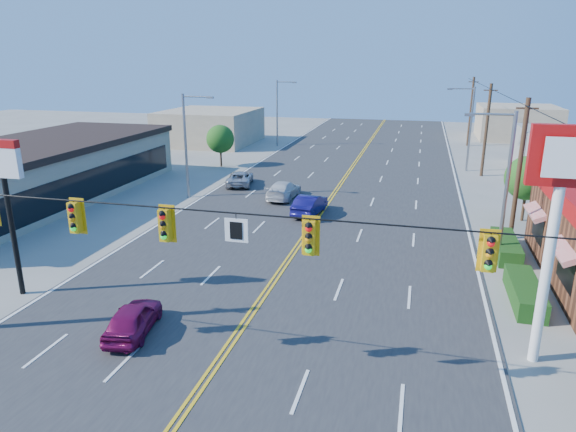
% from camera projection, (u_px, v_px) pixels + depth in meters
% --- Properties ---
extents(ground, '(160.00, 160.00, 0.00)m').
position_uv_depth(ground, '(208.00, 378.00, 17.60)').
color(ground, gray).
rests_on(ground, ground).
extents(road, '(20.00, 120.00, 0.06)m').
position_uv_depth(road, '(320.00, 214.00, 36.10)').
color(road, '#2D2D30').
rests_on(road, ground).
extents(signal_span, '(24.32, 0.34, 9.00)m').
position_uv_depth(signal_span, '(198.00, 244.00, 16.20)').
color(signal_span, '#47301E').
rests_on(signal_span, ground).
extents(kfc_pylon, '(2.20, 0.36, 8.50)m').
position_uv_depth(kfc_pylon, '(558.00, 200.00, 16.89)').
color(kfc_pylon, white).
rests_on(kfc_pylon, ground).
extents(strip_mall, '(10.40, 26.40, 4.40)m').
position_uv_depth(strip_mall, '(31.00, 172.00, 38.88)').
color(strip_mall, tan).
rests_on(strip_mall, ground).
extents(pizza_hut_sign, '(1.90, 0.30, 6.85)m').
position_uv_depth(pizza_hut_sign, '(5.00, 185.00, 22.42)').
color(pizza_hut_sign, black).
rests_on(pizza_hut_sign, ground).
extents(streetlight_se, '(2.55, 0.25, 8.00)m').
position_uv_depth(streetlight_se, '(504.00, 179.00, 26.64)').
color(streetlight_se, gray).
rests_on(streetlight_se, ground).
extents(streetlight_ne, '(2.55, 0.25, 8.00)m').
position_uv_depth(streetlight_ne, '(469.00, 124.00, 48.85)').
color(streetlight_ne, gray).
rests_on(streetlight_ne, ground).
extents(streetlight_sw, '(2.55, 0.25, 8.00)m').
position_uv_depth(streetlight_sw, '(188.00, 140.00, 39.23)').
color(streetlight_sw, gray).
rests_on(streetlight_sw, ground).
extents(streetlight_nw, '(2.55, 0.25, 8.00)m').
position_uv_depth(streetlight_nw, '(279.00, 109.00, 63.29)').
color(streetlight_nw, gray).
rests_on(streetlight_nw, ground).
extents(utility_pole_near, '(0.28, 0.28, 8.40)m').
position_uv_depth(utility_pole_near, '(519.00, 171.00, 30.10)').
color(utility_pole_near, '#47301E').
rests_on(utility_pole_near, ground).
extents(utility_pole_mid, '(0.28, 0.28, 8.40)m').
position_uv_depth(utility_pole_mid, '(486.00, 131.00, 46.76)').
color(utility_pole_mid, '#47301E').
rests_on(utility_pole_mid, ground).
extents(utility_pole_far, '(0.28, 0.28, 8.40)m').
position_uv_depth(utility_pole_far, '(471.00, 112.00, 63.41)').
color(utility_pole_far, '#47301E').
rests_on(utility_pole_far, ground).
extents(tree_kfc_rear, '(2.94, 2.94, 4.41)m').
position_uv_depth(tree_kfc_rear, '(528.00, 178.00, 33.86)').
color(tree_kfc_rear, '#47301E').
rests_on(tree_kfc_rear, ground).
extents(tree_west, '(2.80, 2.80, 4.20)m').
position_uv_depth(tree_west, '(220.00, 139.00, 51.36)').
color(tree_west, '#47301E').
rests_on(tree_west, ground).
extents(bld_west_far, '(11.00, 12.00, 4.20)m').
position_uv_depth(bld_west_far, '(210.00, 127.00, 66.20)').
color(bld_west_far, tan).
rests_on(bld_west_far, ground).
extents(bld_east_far, '(10.00, 10.00, 4.40)m').
position_uv_depth(bld_east_far, '(517.00, 122.00, 69.77)').
color(bld_east_far, tan).
rests_on(bld_east_far, ground).
extents(car_magenta, '(2.09, 3.83, 1.24)m').
position_uv_depth(car_magenta, '(133.00, 320.00, 20.23)').
color(car_magenta, maroon).
rests_on(car_magenta, ground).
extents(car_blue, '(1.89, 4.33, 1.38)m').
position_uv_depth(car_blue, '(310.00, 205.00, 35.79)').
color(car_blue, '#120E51').
rests_on(car_blue, ground).
extents(car_white, '(2.02, 4.65, 1.33)m').
position_uv_depth(car_white, '(284.00, 190.00, 39.93)').
color(car_white, silver).
rests_on(car_white, ground).
extents(car_silver, '(2.90, 4.67, 1.20)m').
position_uv_depth(car_silver, '(240.00, 179.00, 44.09)').
color(car_silver, '#B1B0B5').
rests_on(car_silver, ground).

